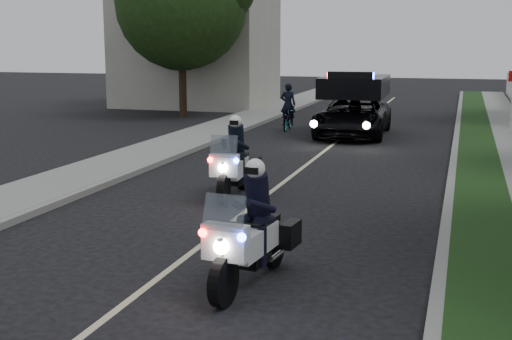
{
  "coord_description": "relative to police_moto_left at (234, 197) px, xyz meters",
  "views": [
    {
      "loc": [
        4.31,
        -10.02,
        3.54
      ],
      "look_at": [
        0.38,
        3.02,
        1.0
      ],
      "focal_mm": 48.46,
      "sensor_mm": 36.0,
      "label": 1
    }
  ],
  "objects": [
    {
      "name": "cyclist",
      "position": [
        -1.8,
        12.18,
        0.0
      ],
      "size": [
        0.66,
        0.48,
        1.7
      ],
      "primitive_type": "imported",
      "rotation": [
        0.0,
        0.0,
        3.27
      ],
      "color": "black",
      "rests_on": "ground"
    },
    {
      "name": "ground",
      "position": [
        0.68,
        -4.76,
        0.0
      ],
      "size": [
        120.0,
        120.0,
        0.0
      ],
      "primitive_type": "plane",
      "color": "black",
      "rests_on": "ground"
    },
    {
      "name": "police_moto_right",
      "position": [
        2.11,
        -5.49,
        0.0
      ],
      "size": [
        1.01,
        2.28,
        1.87
      ],
      "primitive_type": null,
      "rotation": [
        0.0,
        0.0,
        -0.11
      ],
      "color": "silver",
      "rests_on": "ground"
    },
    {
      "name": "lane_marking",
      "position": [
        0.68,
        5.24,
        0.0
      ],
      "size": [
        0.12,
        50.0,
        0.01
      ],
      "primitive_type": "cube",
      "color": "#BFB78C",
      "rests_on": "ground"
    },
    {
      "name": "tree_left_near",
      "position": [
        -7.79,
        15.57,
        0.0
      ],
      "size": [
        6.3,
        6.3,
        10.24
      ],
      "primitive_type": null,
      "rotation": [
        0.0,
        0.0,
        0.03
      ],
      "color": "#214015",
      "rests_on": "ground"
    },
    {
      "name": "sign_post",
      "position": [
        6.68,
        12.27,
        0.0
      ],
      "size": [
        0.51,
        0.51,
        2.57
      ],
      "primitive_type": null,
      "rotation": [
        0.0,
        0.0,
        0.31
      ],
      "color": "#B20C0C",
      "rests_on": "ground"
    },
    {
      "name": "bicycle",
      "position": [
        -1.8,
        12.18,
        0.0
      ],
      "size": [
        0.71,
        1.71,
        0.87
      ],
      "primitive_type": "imported",
      "rotation": [
        0.0,
        0.0,
        0.08
      ],
      "color": "black",
      "rests_on": "ground"
    },
    {
      "name": "curb_right",
      "position": [
        4.78,
        5.24,
        0.07
      ],
      "size": [
        0.2,
        60.0,
        0.15
      ],
      "primitive_type": "cube",
      "color": "gray",
      "rests_on": "ground"
    },
    {
      "name": "building_far",
      "position": [
        -9.32,
        21.24,
        3.5
      ],
      "size": [
        8.0,
        6.0,
        7.0
      ],
      "primitive_type": "cube",
      "color": "#A8A396",
      "rests_on": "ground"
    },
    {
      "name": "police_suv",
      "position": [
        0.97,
        11.28,
        0.0
      ],
      "size": [
        2.65,
        5.49,
        2.64
      ],
      "primitive_type": "imported",
      "rotation": [
        0.0,
        0.0,
        0.03
      ],
      "color": "black",
      "rests_on": "ground"
    },
    {
      "name": "police_moto_left",
      "position": [
        0.0,
        0.0,
        0.0
      ],
      "size": [
        0.96,
        2.28,
        1.89
      ],
      "primitive_type": null,
      "rotation": [
        0.0,
        0.0,
        0.08
      ],
      "color": "silver",
      "rests_on": "ground"
    },
    {
      "name": "curb_left",
      "position": [
        -3.42,
        5.24,
        0.07
      ],
      "size": [
        0.2,
        60.0,
        0.15
      ],
      "primitive_type": "cube",
      "color": "gray",
      "rests_on": "ground"
    },
    {
      "name": "grass_verge",
      "position": [
        5.48,
        5.24,
        0.08
      ],
      "size": [
        1.2,
        60.0,
        0.16
      ],
      "primitive_type": "cube",
      "color": "#193814",
      "rests_on": "ground"
    },
    {
      "name": "sidewalk_left",
      "position": [
        -4.52,
        5.24,
        0.08
      ],
      "size": [
        2.0,
        60.0,
        0.16
      ],
      "primitive_type": "cube",
      "color": "gray",
      "rests_on": "ground"
    },
    {
      "name": "tree_left_far",
      "position": [
        -9.03,
        18.69,
        0.0
      ],
      "size": [
        5.99,
        5.99,
        9.38
      ],
      "primitive_type": null,
      "rotation": [
        0.0,
        0.0,
        0.07
      ],
      "color": "#143510",
      "rests_on": "ground"
    }
  ]
}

